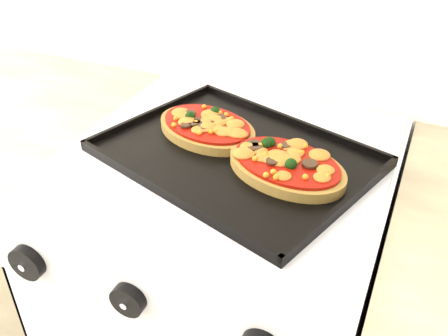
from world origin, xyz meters
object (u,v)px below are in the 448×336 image
at_px(baking_tray, 235,153).
at_px(pizza_left, 207,126).
at_px(stove, 226,318).
at_px(pizza_right, 287,165).

bearing_deg(baking_tray, pizza_left, 166.47).
height_order(stove, baking_tray, baking_tray).
relative_size(baking_tray, pizza_left, 2.19).
relative_size(stove, pizza_right, 4.17).
bearing_deg(pizza_right, pizza_left, 159.48).
xyz_separation_m(baking_tray, pizza_left, (-0.08, 0.05, 0.01)).
distance_m(pizza_left, pizza_right, 0.20).
bearing_deg(stove, baking_tray, -19.57).
height_order(stove, pizza_left, pizza_left).
height_order(pizza_left, pizza_right, same).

